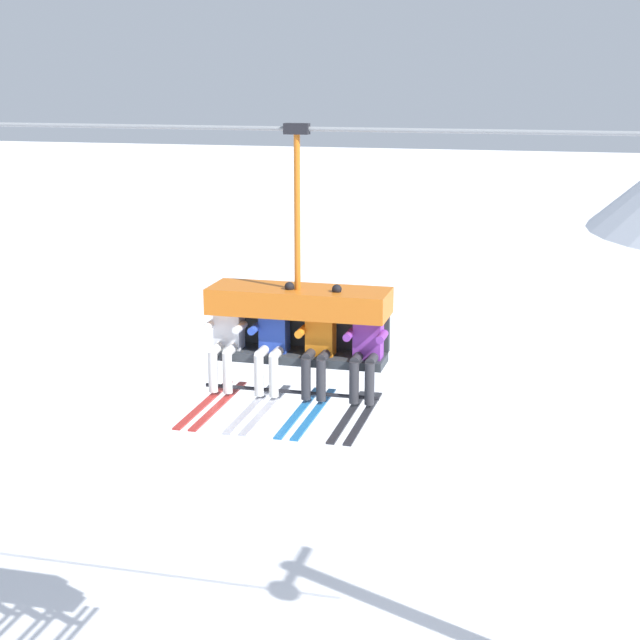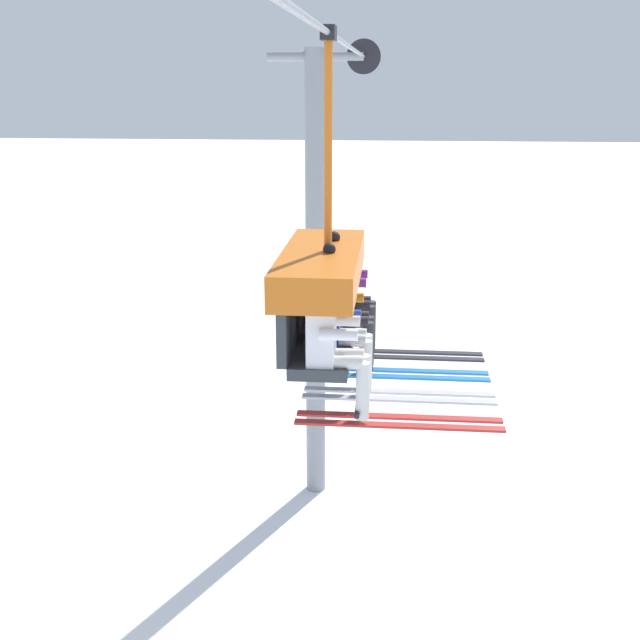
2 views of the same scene
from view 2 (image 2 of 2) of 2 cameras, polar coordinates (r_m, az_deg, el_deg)
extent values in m
cylinder|color=gray|center=(14.33, -0.32, 2.48)|extent=(0.36, 0.36, 8.08)
cylinder|color=gray|center=(13.90, -0.34, 18.22)|extent=(0.16, 1.60, 0.16)
cylinder|color=black|center=(13.84, 3.13, 18.20)|extent=(0.08, 0.56, 0.56)
cylinder|color=gray|center=(6.91, 0.58, 19.76)|extent=(15.89, 0.05, 0.05)
cube|color=#33383D|center=(7.29, 0.55, -1.19)|extent=(2.05, 0.48, 0.10)
cube|color=#33383D|center=(7.24, -1.65, 0.94)|extent=(2.05, 0.08, 0.45)
cube|color=#D16619|center=(7.12, 0.08, 3.80)|extent=(2.09, 0.68, 0.30)
cylinder|color=black|center=(7.38, 3.02, -3.70)|extent=(2.05, 0.04, 0.04)
cylinder|color=#D16619|center=(6.96, 0.59, 12.08)|extent=(0.07, 0.07, 1.76)
cube|color=black|center=(6.95, 0.61, 19.74)|extent=(0.28, 0.12, 0.12)
cube|color=silver|center=(6.40, 0.10, -0.84)|extent=(0.32, 0.22, 0.52)
sphere|color=black|center=(6.30, 0.10, 2.27)|extent=(0.22, 0.22, 0.22)
ellipsoid|color=black|center=(6.30, 1.02, 2.25)|extent=(0.17, 0.04, 0.08)
cylinder|color=silver|center=(6.38, 1.55, -3.01)|extent=(0.11, 0.34, 0.11)
cylinder|color=silver|center=(6.54, 1.66, -2.49)|extent=(0.11, 0.34, 0.11)
cylinder|color=silver|center=(6.45, 3.05, -5.06)|extent=(0.11, 0.11, 0.48)
cylinder|color=silver|center=(6.62, 3.11, -4.50)|extent=(0.11, 0.11, 0.48)
cube|color=#B22823|center=(6.56, 5.62, -7.48)|extent=(0.09, 1.70, 0.02)
cube|color=#B22823|center=(6.72, 5.62, -6.87)|extent=(0.09, 1.70, 0.02)
cylinder|color=silver|center=(6.20, 1.32, -1.05)|extent=(0.09, 0.30, 0.09)
cylinder|color=silver|center=(6.56, 1.56, -0.06)|extent=(0.09, 0.30, 0.09)
cube|color=#2847B7|center=(6.93, 0.53, 0.54)|extent=(0.32, 0.22, 0.52)
sphere|color=#284C93|center=(6.84, 0.53, 3.43)|extent=(0.22, 0.22, 0.22)
ellipsoid|color=black|center=(6.84, 1.38, 3.41)|extent=(0.17, 0.04, 0.08)
cylinder|color=silver|center=(6.90, 1.86, -1.46)|extent=(0.11, 0.34, 0.11)
cylinder|color=silver|center=(7.07, 1.95, -1.01)|extent=(0.11, 0.34, 0.11)
cylinder|color=silver|center=(6.97, 3.24, -3.37)|extent=(0.11, 0.11, 0.48)
cylinder|color=silver|center=(7.14, 3.30, -2.89)|extent=(0.11, 0.11, 0.48)
cube|color=#B2B2BC|center=(7.08, 5.62, -5.64)|extent=(0.09, 1.70, 0.02)
cube|color=#B2B2BC|center=(7.24, 5.62, -5.11)|extent=(0.09, 1.70, 0.02)
cylinder|color=#2847B7|center=(6.73, 1.66, 0.39)|extent=(0.09, 0.30, 0.09)
cylinder|color=#2847B7|center=(7.03, 0.66, 3.70)|extent=(0.09, 0.09, 0.30)
sphere|color=black|center=(6.99, 0.67, 5.06)|extent=(0.11, 0.11, 0.11)
cube|color=orange|center=(7.47, 0.89, 1.72)|extent=(0.32, 0.22, 0.52)
sphere|color=silver|center=(7.38, 0.90, 4.41)|extent=(0.22, 0.22, 0.22)
ellipsoid|color=black|center=(7.38, 1.69, 4.40)|extent=(0.17, 0.04, 0.08)
cylinder|color=#2D2D33|center=(7.43, 2.13, -0.12)|extent=(0.11, 0.34, 0.11)
cylinder|color=#2D2D33|center=(7.60, 2.21, 0.26)|extent=(0.11, 0.34, 0.11)
cylinder|color=#2D2D33|center=(7.50, 3.41, -1.92)|extent=(0.11, 0.11, 0.48)
cylinder|color=#2D2D33|center=(7.67, 3.46, -1.50)|extent=(0.11, 0.11, 0.48)
cube|color=#1E6BB2|center=(7.59, 5.62, -4.05)|extent=(0.09, 1.70, 0.02)
cube|color=#1E6BB2|center=(7.76, 5.62, -3.59)|extent=(0.09, 1.70, 0.02)
cylinder|color=orange|center=(7.27, 1.95, 1.62)|extent=(0.09, 0.30, 0.09)
cylinder|color=orange|center=(7.57, 1.01, 4.65)|extent=(0.09, 0.09, 0.30)
sphere|color=black|center=(7.53, 1.02, 5.91)|extent=(0.11, 0.11, 0.11)
cube|color=purple|center=(8.01, 1.20, 2.75)|extent=(0.32, 0.22, 0.52)
sphere|color=maroon|center=(7.93, 1.22, 5.26)|extent=(0.22, 0.22, 0.22)
ellipsoid|color=black|center=(7.92, 1.95, 5.25)|extent=(0.17, 0.04, 0.08)
cylinder|color=#2D2D33|center=(7.97, 2.37, 1.03)|extent=(0.11, 0.34, 0.11)
cylinder|color=#2D2D33|center=(8.14, 2.43, 1.36)|extent=(0.11, 0.34, 0.11)
cylinder|color=#2D2D33|center=(8.03, 3.56, -0.65)|extent=(0.11, 0.11, 0.48)
cylinder|color=#2D2D33|center=(8.20, 3.60, -0.29)|extent=(0.11, 0.11, 0.48)
cube|color=#232328|center=(8.12, 5.62, -2.66)|extent=(0.09, 1.70, 0.02)
cube|color=#232328|center=(8.28, 5.62, -2.26)|extent=(0.09, 1.70, 0.02)
cylinder|color=purple|center=(7.81, 2.20, 2.68)|extent=(0.09, 0.30, 0.09)
cylinder|color=purple|center=(8.17, 2.35, 3.31)|extent=(0.09, 0.30, 0.09)
camera|label=1|loc=(14.04, 52.90, 14.39)|focal=55.00mm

